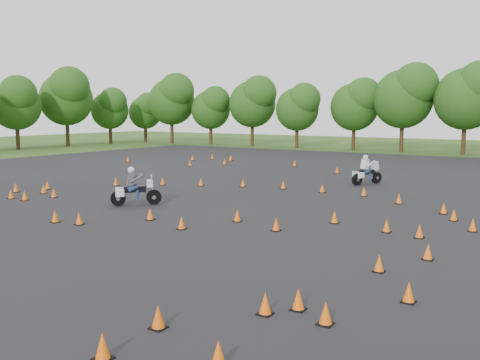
% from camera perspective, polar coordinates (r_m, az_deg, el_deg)
% --- Properties ---
extents(ground, '(140.00, 140.00, 0.00)m').
position_cam_1_polar(ground, '(20.71, -6.03, -4.48)').
color(ground, '#2D5119').
rests_on(ground, ground).
extents(asphalt_pad, '(62.00, 62.00, 0.00)m').
position_cam_1_polar(asphalt_pad, '(25.57, 2.43, -2.18)').
color(asphalt_pad, black).
rests_on(asphalt_pad, ground).
extents(treeline, '(86.88, 32.47, 10.03)m').
position_cam_1_polar(treeline, '(51.23, 22.84, 7.17)').
color(treeline, '#234B15').
rests_on(treeline, ground).
extents(traffic_cones, '(36.82, 32.83, 0.45)m').
position_cam_1_polar(traffic_cones, '(25.15, 1.82, -1.81)').
color(traffic_cones, '#FD630A').
rests_on(traffic_cones, asphalt_pad).
extents(rider_grey, '(2.07, 2.13, 1.76)m').
position_cam_1_polar(rider_grey, '(24.59, -11.05, -0.62)').
color(rider_grey, '#43474C').
rests_on(rider_grey, ground).
extents(rider_white, '(1.56, 2.31, 1.72)m').
position_cam_1_polar(rider_white, '(31.93, 13.39, 1.09)').
color(rider_white, silver).
rests_on(rider_white, ground).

